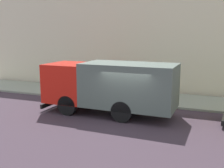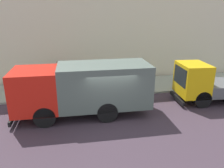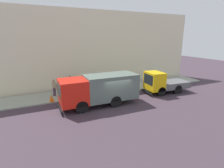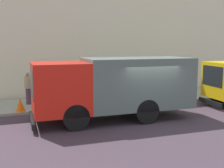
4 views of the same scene
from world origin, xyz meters
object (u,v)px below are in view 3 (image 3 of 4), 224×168
at_px(pedestrian_walking, 58,89).
at_px(pedestrian_standing, 70,82).
at_px(pedestrian_third, 54,87).
at_px(traffic_cone_orange, 52,98).
at_px(small_flatbed_truck, 163,83).
at_px(large_utility_truck, 100,88).

xyz_separation_m(pedestrian_walking, pedestrian_standing, (2.25, -1.69, 0.01)).
bearing_deg(pedestrian_standing, pedestrian_third, -151.77).
bearing_deg(traffic_cone_orange, pedestrian_standing, -39.84).
xyz_separation_m(small_flatbed_truck, pedestrian_standing, (5.10, 9.31, -0.09)).
bearing_deg(pedestrian_walking, traffic_cone_orange, -176.30).
height_order(pedestrian_standing, traffic_cone_orange, pedestrian_standing).
xyz_separation_m(pedestrian_walking, traffic_cone_orange, (-0.75, 0.82, -0.58)).
xyz_separation_m(small_flatbed_truck, pedestrian_walking, (2.85, 11.00, -0.11)).
bearing_deg(traffic_cone_orange, pedestrian_third, -16.87).
bearing_deg(pedestrian_standing, small_flatbed_truck, -34.71).
height_order(large_utility_truck, pedestrian_walking, large_utility_truck).
bearing_deg(small_flatbed_truck, pedestrian_walking, 80.02).
distance_m(pedestrian_third, traffic_cone_orange, 1.81).
height_order(large_utility_truck, traffic_cone_orange, large_utility_truck).
distance_m(large_utility_truck, small_flatbed_truck, 7.82).
distance_m(pedestrian_walking, traffic_cone_orange, 1.25).
bearing_deg(pedestrian_walking, small_flatbed_truck, -53.30).
xyz_separation_m(large_utility_truck, small_flatbed_truck, (0.45, -7.79, -0.47)).
bearing_deg(pedestrian_third, large_utility_truck, -179.44).
height_order(small_flatbed_truck, traffic_cone_orange, small_flatbed_truck).
bearing_deg(pedestrian_third, traffic_cone_orange, 123.55).
xyz_separation_m(pedestrian_standing, traffic_cone_orange, (-3.00, 2.50, -0.59)).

